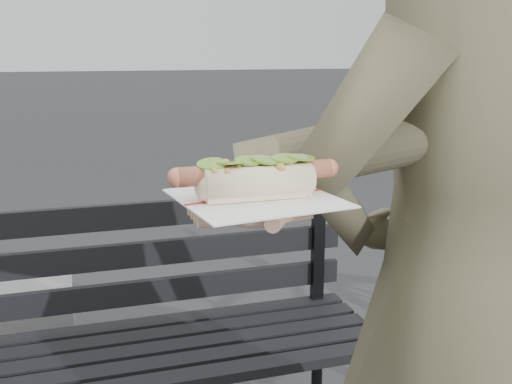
# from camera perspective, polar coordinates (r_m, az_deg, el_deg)

# --- Properties ---
(park_bench) EXTENTS (1.50, 0.44, 0.88)m
(park_bench) POSITION_cam_1_polar(r_m,az_deg,el_deg) (1.89, -12.63, -12.42)
(park_bench) COLOR black
(park_bench) RESTS_ON ground
(person) EXTENTS (0.70, 0.51, 1.77)m
(person) POSITION_cam_1_polar(r_m,az_deg,el_deg) (1.12, 18.40, -11.17)
(person) COLOR brown
(person) RESTS_ON ground
(held_hotdog) EXTENTS (0.63, 0.32, 0.20)m
(held_hotdog) POSITION_cam_1_polar(r_m,az_deg,el_deg) (0.89, 10.57, 3.89)
(held_hotdog) COLOR brown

